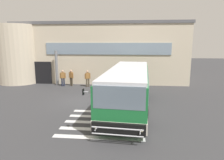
{
  "coord_description": "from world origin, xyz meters",
  "views": [
    {
      "loc": [
        3.47,
        -14.61,
        4.41
      ],
      "look_at": [
        2.0,
        0.82,
        1.5
      ],
      "focal_mm": 31.92,
      "sensor_mm": 36.0,
      "label": 1
    }
  ],
  "objects_px": {
    "passenger_near_column": "(63,77)",
    "bus_main_foreground": "(128,88)",
    "passenger_by_doorway": "(71,77)",
    "passenger_at_curb_edge": "(88,78)",
    "safety_bollard_yellow": "(106,85)",
    "entry_support_column": "(57,68)"
  },
  "relations": [
    {
      "from": "passenger_near_column",
      "to": "passenger_by_doorway",
      "type": "height_order",
      "value": "same"
    },
    {
      "from": "bus_main_foreground",
      "to": "passenger_by_doorway",
      "type": "bearing_deg",
      "value": 133.28
    },
    {
      "from": "passenger_near_column",
      "to": "passenger_by_doorway",
      "type": "bearing_deg",
      "value": 17.62
    },
    {
      "from": "safety_bollard_yellow",
      "to": "passenger_by_doorway",
      "type": "bearing_deg",
      "value": 157.96
    },
    {
      "from": "bus_main_foreground",
      "to": "safety_bollard_yellow",
      "type": "relative_size",
      "value": 11.93
    },
    {
      "from": "passenger_by_doorway",
      "to": "passenger_at_curb_edge",
      "type": "xyz_separation_m",
      "value": [
        1.79,
        -0.29,
        0.0
      ]
    },
    {
      "from": "entry_support_column",
      "to": "passenger_near_column",
      "type": "height_order",
      "value": "entry_support_column"
    },
    {
      "from": "passenger_near_column",
      "to": "bus_main_foreground",
      "type": "bearing_deg",
      "value": -41.96
    },
    {
      "from": "bus_main_foreground",
      "to": "safety_bollard_yellow",
      "type": "height_order",
      "value": "bus_main_foreground"
    },
    {
      "from": "safety_bollard_yellow",
      "to": "bus_main_foreground",
      "type": "bearing_deg",
      "value": -65.73
    },
    {
      "from": "passenger_at_curb_edge",
      "to": "safety_bollard_yellow",
      "type": "bearing_deg",
      "value": -31.67
    },
    {
      "from": "entry_support_column",
      "to": "passenger_at_curb_edge",
      "type": "distance_m",
      "value": 3.54
    },
    {
      "from": "passenger_by_doorway",
      "to": "passenger_at_curb_edge",
      "type": "distance_m",
      "value": 1.81
    },
    {
      "from": "passenger_by_doorway",
      "to": "safety_bollard_yellow",
      "type": "xyz_separation_m",
      "value": [
        3.82,
        -1.54,
        -0.48
      ]
    },
    {
      "from": "entry_support_column",
      "to": "passenger_at_curb_edge",
      "type": "xyz_separation_m",
      "value": [
        3.39,
        -0.55,
        -0.87
      ]
    },
    {
      "from": "passenger_at_curb_edge",
      "to": "entry_support_column",
      "type": "bearing_deg",
      "value": 170.81
    },
    {
      "from": "passenger_near_column",
      "to": "entry_support_column",
      "type": "bearing_deg",
      "value": 147.5
    },
    {
      "from": "safety_bollard_yellow",
      "to": "entry_support_column",
      "type": "bearing_deg",
      "value": 161.62
    },
    {
      "from": "entry_support_column",
      "to": "passenger_by_doorway",
      "type": "relative_size",
      "value": 2.15
    },
    {
      "from": "passenger_by_doorway",
      "to": "bus_main_foreground",
      "type": "bearing_deg",
      "value": -46.72
    },
    {
      "from": "passenger_by_doorway",
      "to": "safety_bollard_yellow",
      "type": "relative_size",
      "value": 1.86
    },
    {
      "from": "passenger_by_doorway",
      "to": "safety_bollard_yellow",
      "type": "height_order",
      "value": "passenger_by_doorway"
    }
  ]
}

